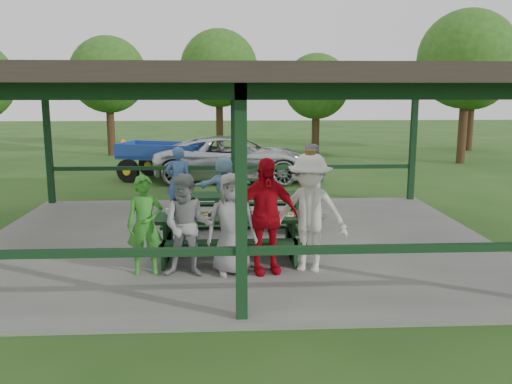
{
  "coord_description": "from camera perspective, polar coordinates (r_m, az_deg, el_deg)",
  "views": [
    {
      "loc": [
        -0.16,
        -10.44,
        3.01
      ],
      "look_at": [
        0.37,
        -0.3,
        1.1
      ],
      "focal_mm": 38.0,
      "sensor_mm": 36.0,
      "label": 1
    }
  ],
  "objects": [
    {
      "name": "contestant_white_fedora",
      "position": [
        8.8,
        5.66,
        -2.17
      ],
      "size": [
        1.42,
        1.09,
        1.98
      ],
      "rotation": [
        0.0,
        0.0,
        -0.34
      ],
      "color": "silver",
      "rests_on": "concrete_slab"
    },
    {
      "name": "concrete_slab",
      "position": [
        10.85,
        -2.05,
        -5.2
      ],
      "size": [
        10.0,
        8.0,
        0.1
      ],
      "primitive_type": "cube",
      "color": "slate",
      "rests_on": "ground"
    },
    {
      "name": "contestant_red",
      "position": [
        8.66,
        0.94,
        -2.53
      ],
      "size": [
        1.17,
        0.69,
        1.88
      ],
      "primitive_type": "imported",
      "rotation": [
        0.0,
        0.0,
        0.22
      ],
      "color": "#B50814",
      "rests_on": "concrete_slab"
    },
    {
      "name": "spectator_blue",
      "position": [
        12.76,
        -8.16,
        1.1
      ],
      "size": [
        0.62,
        0.42,
        1.64
      ],
      "primitive_type": "imported",
      "rotation": [
        0.0,
        0.0,
        3.19
      ],
      "color": "#3A5E98",
      "rests_on": "concrete_slab"
    },
    {
      "name": "spectator_lblue",
      "position": [
        12.38,
        -3.4,
        0.48
      ],
      "size": [
        1.43,
        0.8,
        1.47
      ],
      "primitive_type": "imported",
      "rotation": [
        0.0,
        0.0,
        3.43
      ],
      "color": "#8ABBD5",
      "rests_on": "concrete_slab"
    },
    {
      "name": "spectator_grey",
      "position": [
        12.51,
        5.63,
        1.16
      ],
      "size": [
        0.96,
        0.82,
        1.73
      ],
      "primitive_type": "imported",
      "rotation": [
        0.0,
        0.0,
        2.93
      ],
      "color": "gray",
      "rests_on": "concrete_slab"
    },
    {
      "name": "picnic_table_near",
      "position": [
        9.56,
        -2.81,
        -4.16
      ],
      "size": [
        2.55,
        1.39,
        0.75
      ],
      "color": "black",
      "rests_on": "concrete_slab"
    },
    {
      "name": "tree_mid",
      "position": [
        25.53,
        6.38,
        10.95
      ],
      "size": [
        3.01,
        3.01,
        4.7
      ],
      "color": "#2F2112",
      "rests_on": "ground"
    },
    {
      "name": "tree_right",
      "position": [
        24.22,
        21.36,
        12.85
      ],
      "size": [
        4.01,
        4.01,
        6.26
      ],
      "color": "#2F2112",
      "rests_on": "ground"
    },
    {
      "name": "tree_far_left",
      "position": [
        26.35,
        -15.3,
        11.8
      ],
      "size": [
        3.51,
        3.51,
        5.49
      ],
      "color": "#2F2112",
      "rests_on": "ground"
    },
    {
      "name": "farm_trailer",
      "position": [
        18.69,
        -9.78,
        3.31
      ],
      "size": [
        3.9,
        2.45,
        1.36
      ],
      "rotation": [
        0.0,
        0.0,
        -0.34
      ],
      "color": "navy",
      "rests_on": "ground"
    },
    {
      "name": "tree_left",
      "position": [
        27.68,
        -3.92,
        12.83
      ],
      "size": [
        3.86,
        3.86,
        6.03
      ],
      "color": "#2F2112",
      "rests_on": "ground"
    },
    {
      "name": "pavilion_structure",
      "position": [
        10.44,
        -2.16,
        11.49
      ],
      "size": [
        10.6,
        8.6,
        3.24
      ],
      "color": "black",
      "rests_on": "concrete_slab"
    },
    {
      "name": "tree_far_right",
      "position": [
        29.61,
        21.92,
        11.52
      ],
      "size": [
        3.64,
        3.64,
        5.69
      ],
      "color": "#2F2112",
      "rests_on": "ground"
    },
    {
      "name": "contestant_grey_left",
      "position": [
        8.57,
        -7.22,
        -3.54
      ],
      "size": [
        0.84,
        0.68,
        1.65
      ],
      "primitive_type": "imported",
      "rotation": [
        0.0,
        0.0,
        -0.07
      ],
      "color": "gray",
      "rests_on": "concrete_slab"
    },
    {
      "name": "pickup_truck",
      "position": [
        18.27,
        -2.12,
        3.55
      ],
      "size": [
        5.6,
        2.88,
        1.51
      ],
      "primitive_type": "imported",
      "rotation": [
        0.0,
        0.0,
        1.5
      ],
      "color": "silver",
      "rests_on": "ground"
    },
    {
      "name": "table_setting",
      "position": [
        9.53,
        -3.47,
        -2.28
      ],
      "size": [
        2.3,
        0.45,
        0.1
      ],
      "color": "white",
      "rests_on": "picnic_table_near"
    },
    {
      "name": "contestant_green",
      "position": [
        8.82,
        -11.59,
        -3.43
      ],
      "size": [
        0.63,
        0.46,
        1.6
      ],
      "primitive_type": "imported",
      "rotation": [
        0.0,
        0.0,
        0.13
      ],
      "color": "#358F29",
      "rests_on": "concrete_slab"
    },
    {
      "name": "contestant_grey_mid",
      "position": [
        8.63,
        -2.58,
        -3.39
      ],
      "size": [
        0.85,
        0.6,
        1.64
      ],
      "primitive_type": "imported",
      "rotation": [
        0.0,
        0.0,
        0.1
      ],
      "color": "gray",
      "rests_on": "concrete_slab"
    },
    {
      "name": "picnic_table_far",
      "position": [
        11.51,
        -1.46,
        -1.58
      ],
      "size": [
        2.63,
        1.39,
        0.75
      ],
      "color": "black",
      "rests_on": "concrete_slab"
    },
    {
      "name": "ground",
      "position": [
        10.87,
        -2.04,
        -5.46
      ],
      "size": [
        90.0,
        90.0,
        0.0
      ],
      "primitive_type": "plane",
      "color": "#244917",
      "rests_on": "ground"
    }
  ]
}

